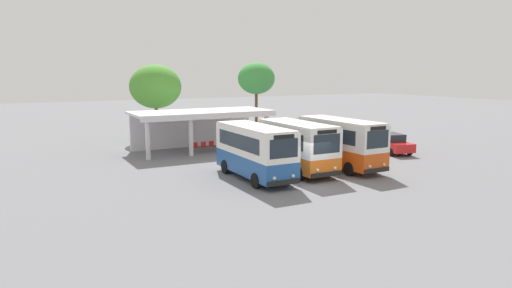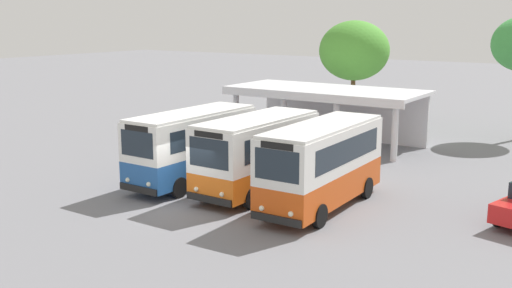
# 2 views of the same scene
# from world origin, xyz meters

# --- Properties ---
(ground_plane) EXTENTS (180.00, 180.00, 0.00)m
(ground_plane) POSITION_xyz_m (0.00, 0.00, 0.00)
(ground_plane) COLOR slate
(city_bus_nearest_orange) EXTENTS (2.37, 7.17, 3.34)m
(city_bus_nearest_orange) POSITION_xyz_m (-2.32, 3.07, 1.84)
(city_bus_nearest_orange) COLOR black
(city_bus_nearest_orange) RESTS_ON ground
(city_bus_second_in_row) EXTENTS (2.53, 6.82, 3.34)m
(city_bus_second_in_row) POSITION_xyz_m (1.04, 3.41, 1.84)
(city_bus_second_in_row) COLOR black
(city_bus_second_in_row) RESTS_ON ground
(city_bus_middle_cream) EXTENTS (2.42, 7.30, 3.42)m
(city_bus_middle_cream) POSITION_xyz_m (4.39, 3.06, 1.88)
(city_bus_middle_cream) COLOR black
(city_bus_middle_cream) RESTS_ON ground
(terminal_canopy) EXTENTS (11.69, 5.12, 3.40)m
(terminal_canopy) POSITION_xyz_m (-1.38, 14.96, 2.59)
(terminal_canopy) COLOR silver
(terminal_canopy) RESTS_ON ground
(waiting_chair_end_by_column) EXTENTS (0.45, 0.45, 0.86)m
(waiting_chair_end_by_column) POSITION_xyz_m (-2.32, 13.56, 0.52)
(waiting_chair_end_by_column) COLOR slate
(waiting_chair_end_by_column) RESTS_ON ground
(waiting_chair_second_from_end) EXTENTS (0.45, 0.45, 0.86)m
(waiting_chair_second_from_end) POSITION_xyz_m (-1.58, 13.55, 0.52)
(waiting_chair_second_from_end) COLOR slate
(waiting_chair_second_from_end) RESTS_ON ground
(waiting_chair_middle_seat) EXTENTS (0.45, 0.45, 0.86)m
(waiting_chair_middle_seat) POSITION_xyz_m (-0.84, 13.56, 0.52)
(waiting_chair_middle_seat) COLOR slate
(waiting_chair_middle_seat) RESTS_ON ground
(waiting_chair_fourth_seat) EXTENTS (0.45, 0.45, 0.86)m
(waiting_chair_fourth_seat) POSITION_xyz_m (-0.09, 13.53, 0.52)
(waiting_chair_fourth_seat) COLOR slate
(waiting_chair_fourth_seat) RESTS_ON ground
(roadside_tree_behind_canopy) EXTENTS (4.98, 4.98, 7.38)m
(roadside_tree_behind_canopy) POSITION_xyz_m (-3.15, 22.04, 5.25)
(roadside_tree_behind_canopy) COLOR brown
(roadside_tree_behind_canopy) RESTS_ON ground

